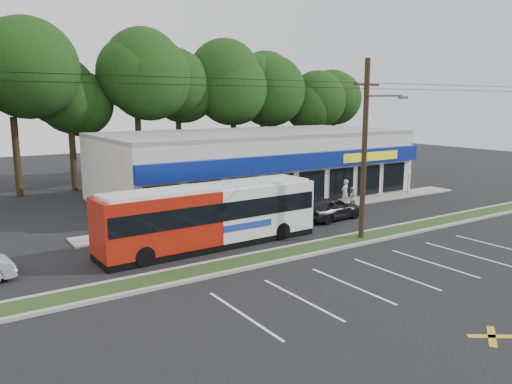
{
  "coord_description": "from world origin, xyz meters",
  "views": [
    {
      "loc": [
        -17.05,
        -18.58,
        7.67
      ],
      "look_at": [
        -1.51,
        5.0,
        2.57
      ],
      "focal_mm": 35.0,
      "sensor_mm": 36.0,
      "label": 1
    }
  ],
  "objects": [
    {
      "name": "ground",
      "position": [
        0.0,
        0.0,
        0.0
      ],
      "size": [
        120.0,
        120.0,
        0.0
      ],
      "primitive_type": "plane",
      "color": "black",
      "rests_on": "ground"
    },
    {
      "name": "car_dark",
      "position": [
        4.84,
        5.53,
        0.77
      ],
      "size": [
        4.65,
        2.21,
        1.53
      ],
      "primitive_type": "imported",
      "rotation": [
        0.0,
        0.0,
        1.66
      ],
      "color": "black",
      "rests_on": "ground"
    },
    {
      "name": "curb_north",
      "position": [
        0.0,
        1.85,
        0.07
      ],
      "size": [
        40.0,
        0.25,
        0.14
      ],
      "primitive_type": "cube",
      "color": "#9E9E93",
      "rests_on": "ground"
    },
    {
      "name": "tree_line",
      "position": [
        4.0,
        26.0,
        8.42
      ],
      "size": [
        46.76,
        6.76,
        11.83
      ],
      "color": "black",
      "rests_on": "ground"
    },
    {
      "name": "pedestrian_a",
      "position": [
        8.82,
        8.5,
        0.98
      ],
      "size": [
        0.82,
        0.65,
        1.97
      ],
      "primitive_type": "imported",
      "rotation": [
        0.0,
        0.0,
        3.42
      ],
      "color": "silver",
      "rests_on": "ground"
    },
    {
      "name": "pedestrian_b",
      "position": [
        8.3,
        7.26,
        0.81
      ],
      "size": [
        0.96,
        0.86,
        1.62
      ],
      "primitive_type": "imported",
      "rotation": [
        0.0,
        0.0,
        2.76
      ],
      "color": "#B8ABA6",
      "rests_on": "ground"
    },
    {
      "name": "strip_mall",
      "position": [
        5.5,
        15.91,
        2.65
      ],
      "size": [
        25.0,
        12.55,
        5.3
      ],
      "color": "beige",
      "rests_on": "ground"
    },
    {
      "name": "grass_strip",
      "position": [
        0.0,
        1.0,
        0.06
      ],
      "size": [
        40.0,
        1.6,
        0.12
      ],
      "primitive_type": "cube",
      "color": "#273E19",
      "rests_on": "ground"
    },
    {
      "name": "lamp_post",
      "position": [
        11.0,
        8.8,
        2.67
      ],
      "size": [
        0.3,
        0.3,
        4.25
      ],
      "color": "black",
      "rests_on": "ground"
    },
    {
      "name": "sign_post",
      "position": [
        16.0,
        8.57,
        1.56
      ],
      "size": [
        0.45,
        0.1,
        2.23
      ],
      "color": "#59595E",
      "rests_on": "ground"
    },
    {
      "name": "metrobus",
      "position": [
        -4.72,
        4.5,
        1.76
      ],
      "size": [
        12.41,
        2.97,
        3.32
      ],
      "rotation": [
        0.0,
        0.0,
        0.03
      ],
      "color": "#A71C0C",
      "rests_on": "ground"
    },
    {
      "name": "utility_pole",
      "position": [
        2.83,
        0.93,
        5.41
      ],
      "size": [
        50.0,
        2.77,
        10.0
      ],
      "color": "black",
      "rests_on": "ground"
    },
    {
      "name": "curb_south",
      "position": [
        0.0,
        0.15,
        0.07
      ],
      "size": [
        40.0,
        0.25,
        0.14
      ],
      "primitive_type": "cube",
      "color": "#9E9E93",
      "rests_on": "ground"
    },
    {
      "name": "sidewalk",
      "position": [
        5.0,
        9.0,
        0.05
      ],
      "size": [
        32.0,
        2.2,
        0.1
      ],
      "primitive_type": "cube",
      "color": "#9E9E93",
      "rests_on": "ground"
    }
  ]
}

